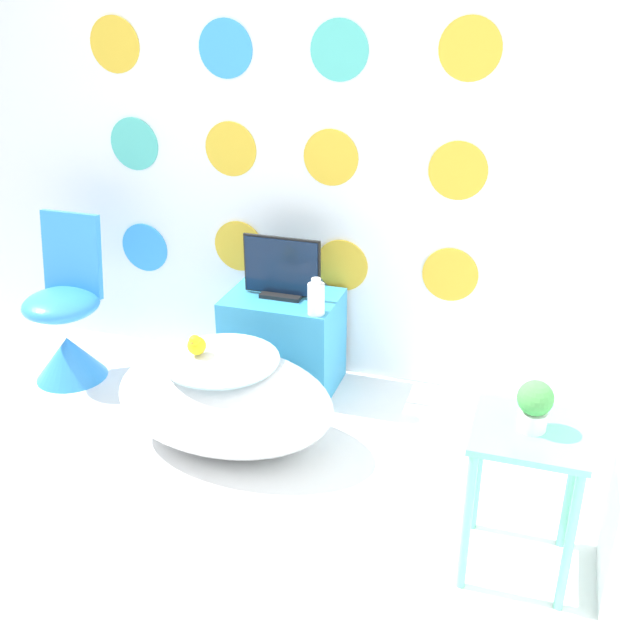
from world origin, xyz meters
TOP-DOWN VIEW (x-y plane):
  - ground_plane at (0.00, 0.00)m, footprint 12.00×12.00m
  - wall_back_dotted at (0.00, 1.65)m, footprint 4.22×0.05m
  - bathtub at (0.01, 0.81)m, footprint 1.00×0.62m
  - rubber_duck at (-0.10, 0.79)m, footprint 0.08×0.09m
  - chair at (-1.02, 1.14)m, footprint 0.39×0.39m
  - tv_cabinet at (0.07, 1.40)m, footprint 0.56×0.39m
  - tv at (0.07, 1.40)m, footprint 0.39×0.12m
  - vase at (0.30, 1.25)m, footprint 0.08×0.08m
  - side_table at (1.32, 0.42)m, footprint 0.38×0.37m
  - potted_plant_left at (1.32, 0.42)m, footprint 0.12×0.12m

SIDE VIEW (x-z plane):
  - ground_plane at x=0.00m, z-range 0.00..0.00m
  - bathtub at x=0.01m, z-range 0.00..0.45m
  - tv_cabinet at x=0.07m, z-range 0.00..0.50m
  - chair at x=-1.02m, z-range -0.16..0.70m
  - side_table at x=1.32m, z-range 0.16..0.75m
  - rubber_duck at x=-0.10m, z-range 0.45..0.54m
  - vase at x=0.30m, z-range 0.49..0.66m
  - tv at x=0.07m, z-range 0.48..0.78m
  - potted_plant_left at x=1.32m, z-range 0.59..0.77m
  - wall_back_dotted at x=0.00m, z-range 0.00..2.60m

